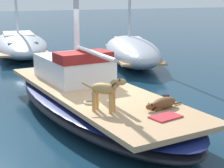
# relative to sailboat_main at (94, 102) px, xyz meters

# --- Properties ---
(ground_plane) EXTENTS (120.00, 120.00, 0.00)m
(ground_plane) POSITION_rel_sailboat_main_xyz_m (0.00, 0.00, -0.34)
(ground_plane) COLOR #143347
(sailboat_main) EXTENTS (3.03, 7.40, 0.66)m
(sailboat_main) POSITION_rel_sailboat_main_xyz_m (0.00, 0.00, 0.00)
(sailboat_main) COLOR black
(sailboat_main) RESTS_ON ground
(cabin_house) EXTENTS (1.55, 2.31, 0.84)m
(cabin_house) POSITION_rel_sailboat_main_xyz_m (-0.09, 1.11, 0.67)
(cabin_house) COLOR silver
(cabin_house) RESTS_ON sailboat_main
(dog_tan) EXTENTS (0.65, 0.79, 0.70)m
(dog_tan) POSITION_rel_sailboat_main_xyz_m (-0.44, -1.65, 0.75)
(dog_tan) COLOR tan
(dog_tan) RESTS_ON sailboat_main
(dog_brown) EXTENTS (0.95, 0.37, 0.22)m
(dog_brown) POSITION_rel_sailboat_main_xyz_m (0.64, -1.97, 0.43)
(dog_brown) COLOR brown
(dog_brown) RESTS_ON sailboat_main
(deck_winch) EXTENTS (0.16, 0.16, 0.21)m
(deck_winch) POSITION_rel_sailboat_main_xyz_m (0.85, -1.77, 0.42)
(deck_winch) COLOR #B7B7BC
(deck_winch) RESTS_ON sailboat_main
(coiled_rope) EXTENTS (0.32, 0.32, 0.04)m
(coiled_rope) POSITION_rel_sailboat_main_xyz_m (-0.49, -1.03, 0.35)
(coiled_rope) COLOR beige
(coiled_rope) RESTS_ON sailboat_main
(deck_towel) EXTENTS (0.62, 0.46, 0.03)m
(deck_towel) POSITION_rel_sailboat_main_xyz_m (0.38, -2.46, 0.34)
(deck_towel) COLOR #C6333D
(deck_towel) RESTS_ON sailboat_main
(moored_boat_starboard_side) EXTENTS (3.86, 6.32, 6.15)m
(moored_boat_starboard_side) POSITION_rel_sailboat_main_xyz_m (4.08, 5.59, 0.25)
(moored_boat_starboard_side) COLOR #B2B7C1
(moored_boat_starboard_side) RESTS_ON ground
(moored_boat_far_astern) EXTENTS (3.42, 7.43, 8.35)m
(moored_boat_far_astern) POSITION_rel_sailboat_main_xyz_m (0.36, 10.09, 0.21)
(moored_boat_far_astern) COLOR #B2B7C1
(moored_boat_far_astern) RESTS_ON ground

